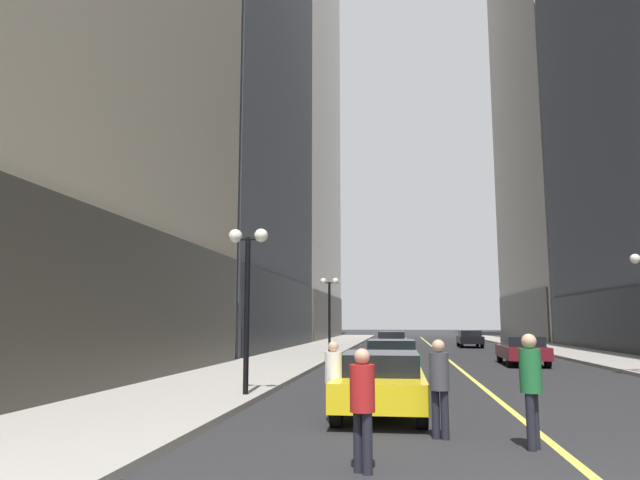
{
  "coord_description": "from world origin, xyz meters",
  "views": [
    {
      "loc": [
        -2.42,
        -5.86,
        2.0
      ],
      "look_at": [
        -8.2,
        35.67,
        7.9
      ],
      "focal_mm": 32.46,
      "sensor_mm": 36.0,
      "label": 1
    }
  ],
  "objects_px": {
    "pedestrian_in_white_shirt": "(333,375)",
    "street_lamp_left_near": "(248,273)",
    "pedestrian_with_orange_bag": "(439,381)",
    "car_green": "(391,357)",
    "street_lamp_left_far": "(329,299)",
    "pedestrian_in_red_jacket": "(362,400)",
    "car_grey": "(392,341)",
    "car_yellow": "(381,381)",
    "car_black": "(470,338)",
    "pedestrian_in_green_parka": "(531,381)",
    "car_maroon": "(522,349)"
  },
  "relations": [
    {
      "from": "car_green",
      "to": "street_lamp_left_far",
      "type": "height_order",
      "value": "street_lamp_left_far"
    },
    {
      "from": "car_yellow",
      "to": "pedestrian_in_white_shirt",
      "type": "xyz_separation_m",
      "value": [
        -0.9,
        -1.14,
        0.21
      ]
    },
    {
      "from": "street_lamp_left_far",
      "to": "car_grey",
      "type": "bearing_deg",
      "value": 62.78
    },
    {
      "from": "car_grey",
      "to": "pedestrian_in_green_parka",
      "type": "xyz_separation_m",
      "value": [
        2.65,
        -29.15,
        0.34
      ]
    },
    {
      "from": "car_black",
      "to": "car_yellow",
      "type": "bearing_deg",
      "value": -99.59
    },
    {
      "from": "pedestrian_with_orange_bag",
      "to": "street_lamp_left_far",
      "type": "height_order",
      "value": "street_lamp_left_far"
    },
    {
      "from": "car_yellow",
      "to": "car_green",
      "type": "xyz_separation_m",
      "value": [
        0.08,
        8.83,
        -0.0
      ]
    },
    {
      "from": "car_maroon",
      "to": "pedestrian_in_green_parka",
      "type": "relative_size",
      "value": 2.64
    },
    {
      "from": "car_grey",
      "to": "pedestrian_with_orange_bag",
      "type": "distance_m",
      "value": 28.53
    },
    {
      "from": "car_grey",
      "to": "street_lamp_left_near",
      "type": "height_order",
      "value": "street_lamp_left_near"
    },
    {
      "from": "car_green",
      "to": "car_maroon",
      "type": "distance_m",
      "value": 8.74
    },
    {
      "from": "car_grey",
      "to": "pedestrian_in_green_parka",
      "type": "bearing_deg",
      "value": -84.81
    },
    {
      "from": "car_green",
      "to": "car_black",
      "type": "height_order",
      "value": "same"
    },
    {
      "from": "pedestrian_with_orange_bag",
      "to": "pedestrian_in_red_jacket",
      "type": "xyz_separation_m",
      "value": [
        -1.17,
        -2.43,
        -0.03
      ]
    },
    {
      "from": "pedestrian_in_green_parka",
      "to": "street_lamp_left_near",
      "type": "relative_size",
      "value": 0.41
    },
    {
      "from": "pedestrian_in_red_jacket",
      "to": "street_lamp_left_far",
      "type": "distance_m",
      "value": 24.76
    },
    {
      "from": "car_green",
      "to": "pedestrian_with_orange_bag",
      "type": "relative_size",
      "value": 2.43
    },
    {
      "from": "car_green",
      "to": "car_maroon",
      "type": "bearing_deg",
      "value": 47.66
    },
    {
      "from": "pedestrian_with_orange_bag",
      "to": "street_lamp_left_near",
      "type": "relative_size",
      "value": 0.38
    },
    {
      "from": "car_maroon",
      "to": "street_lamp_left_near",
      "type": "relative_size",
      "value": 1.07
    },
    {
      "from": "car_green",
      "to": "pedestrian_in_red_jacket",
      "type": "height_order",
      "value": "pedestrian_in_red_jacket"
    },
    {
      "from": "pedestrian_in_green_parka",
      "to": "pedestrian_in_white_shirt",
      "type": "bearing_deg",
      "value": 150.19
    },
    {
      "from": "pedestrian_with_orange_bag",
      "to": "car_yellow",
      "type": "bearing_deg",
      "value": 114.34
    },
    {
      "from": "car_yellow",
      "to": "street_lamp_left_far",
      "type": "bearing_deg",
      "value": 100.2
    },
    {
      "from": "pedestrian_in_green_parka",
      "to": "street_lamp_left_far",
      "type": "xyz_separation_m",
      "value": [
        -6.0,
        22.64,
        2.2
      ]
    },
    {
      "from": "car_yellow",
      "to": "pedestrian_in_green_parka",
      "type": "relative_size",
      "value": 2.36
    },
    {
      "from": "street_lamp_left_far",
      "to": "car_maroon",
      "type": "bearing_deg",
      "value": -24.22
    },
    {
      "from": "car_maroon",
      "to": "pedestrian_in_green_parka",
      "type": "xyz_separation_m",
      "value": [
        -3.49,
        -18.37,
        0.34
      ]
    },
    {
      "from": "car_green",
      "to": "pedestrian_in_green_parka",
      "type": "bearing_deg",
      "value": -78.6
    },
    {
      "from": "car_green",
      "to": "car_grey",
      "type": "xyz_separation_m",
      "value": [
        -0.25,
        17.25,
        0.0
      ]
    },
    {
      "from": "car_yellow",
      "to": "car_grey",
      "type": "xyz_separation_m",
      "value": [
        -0.16,
        26.08,
        0.0
      ]
    },
    {
      "from": "car_green",
      "to": "street_lamp_left_near",
      "type": "bearing_deg",
      "value": -117.42
    },
    {
      "from": "car_yellow",
      "to": "pedestrian_in_green_parka",
      "type": "bearing_deg",
      "value": -51.09
    },
    {
      "from": "street_lamp_left_far",
      "to": "pedestrian_in_red_jacket",
      "type": "bearing_deg",
      "value": -81.98
    },
    {
      "from": "car_black",
      "to": "pedestrian_in_red_jacket",
      "type": "height_order",
      "value": "pedestrian_in_red_jacket"
    },
    {
      "from": "street_lamp_left_near",
      "to": "street_lamp_left_far",
      "type": "xyz_separation_m",
      "value": [
        0.0,
        17.67,
        0.0
      ]
    },
    {
      "from": "pedestrian_in_white_shirt",
      "to": "pedestrian_in_red_jacket",
      "type": "height_order",
      "value": "pedestrian_in_red_jacket"
    },
    {
      "from": "car_green",
      "to": "pedestrian_in_white_shirt",
      "type": "height_order",
      "value": "pedestrian_in_white_shirt"
    },
    {
      "from": "car_grey",
      "to": "pedestrian_in_red_jacket",
      "type": "distance_m",
      "value": 30.93
    },
    {
      "from": "car_green",
      "to": "pedestrian_with_orange_bag",
      "type": "height_order",
      "value": "pedestrian_with_orange_bag"
    },
    {
      "from": "car_grey",
      "to": "pedestrian_in_red_jacket",
      "type": "bearing_deg",
      "value": -89.84
    },
    {
      "from": "car_green",
      "to": "street_lamp_left_near",
      "type": "relative_size",
      "value": 0.92
    },
    {
      "from": "pedestrian_in_white_shirt",
      "to": "street_lamp_left_near",
      "type": "bearing_deg",
      "value": 130.81
    },
    {
      "from": "car_green",
      "to": "street_lamp_left_far",
      "type": "distance_m",
      "value": 11.6
    },
    {
      "from": "car_yellow",
      "to": "car_black",
      "type": "height_order",
      "value": "same"
    },
    {
      "from": "pedestrian_in_red_jacket",
      "to": "pedestrian_in_white_shirt",
      "type": "bearing_deg",
      "value": 102.53
    },
    {
      "from": "car_grey",
      "to": "car_yellow",
      "type": "bearing_deg",
      "value": -89.64
    },
    {
      "from": "car_green",
      "to": "street_lamp_left_near",
      "type": "height_order",
      "value": "street_lamp_left_near"
    },
    {
      "from": "car_green",
      "to": "pedestrian_in_red_jacket",
      "type": "relative_size",
      "value": 2.51
    },
    {
      "from": "pedestrian_in_white_shirt",
      "to": "street_lamp_left_near",
      "type": "xyz_separation_m",
      "value": [
        -2.61,
        3.03,
        2.33
      ]
    }
  ]
}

